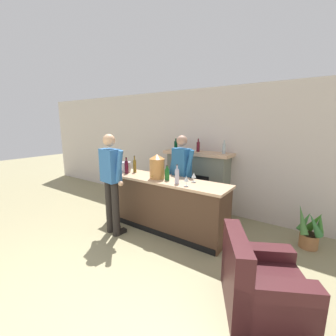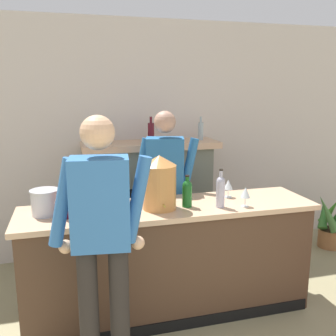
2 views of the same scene
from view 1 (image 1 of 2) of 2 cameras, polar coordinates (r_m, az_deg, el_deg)
name	(u,v)px [view 1 (image 1 of 2)]	position (r m, az deg, el deg)	size (l,w,h in m)	color
wall_back_panel	(207,151)	(5.20, 9.91, 4.29)	(12.00, 0.07, 2.75)	beige
bar_counter	(163,204)	(4.29, -1.25, -9.12)	(2.52, 0.63, 1.00)	#4A3222
fireplace_stone	(197,181)	(5.14, 7.45, -3.39)	(1.53, 0.52, 1.67)	slate
armchair_black	(258,285)	(2.91, 21.81, -25.93)	(1.11, 1.12, 0.85)	#431A1E
potted_plant_corner	(310,230)	(4.40, 32.40, -13.08)	(0.47, 0.47, 0.71)	#A16A3F
person_customer	(111,180)	(4.08, -14.21, -3.00)	(0.65, 0.34, 1.82)	#282320
person_bartender	(181,175)	(4.50, 3.41, -1.76)	(0.64, 0.37, 1.77)	#2D2B1E
copper_dispenser	(157,166)	(4.12, -2.80, 0.43)	(0.28, 0.32, 0.45)	#C48141
ice_bucket_steel	(126,167)	(4.80, -10.69, 0.32)	(0.23, 0.23, 0.20)	silver
wine_bottle_port_short	(177,175)	(3.78, 2.29, -1.83)	(0.07, 0.07, 0.33)	#ABA9BE
wine_bottle_burgundy_dark	(167,173)	(3.99, -0.23, -1.38)	(0.08, 0.08, 0.27)	#16581E
wine_bottle_merlot_tall	(135,165)	(4.68, -8.47, 0.73)	(0.07, 0.07, 0.35)	brown
wine_bottle_rose_blush	(126,166)	(4.60, -10.51, 0.43)	(0.08, 0.08, 0.33)	#4A0D20
wine_glass_near_bucket	(194,176)	(3.90, 6.57, -1.92)	(0.08, 0.08, 0.17)	silver
wine_glass_by_dispenser	(186,179)	(3.64, 4.67, -2.78)	(0.08, 0.08, 0.17)	silver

